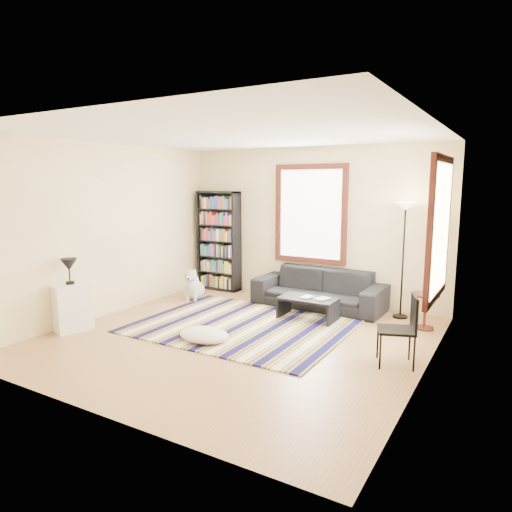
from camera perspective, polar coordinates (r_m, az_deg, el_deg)
The scene contains 21 objects.
floor at distance 6.58m, azimuth -2.23°, elevation -10.55°, with size 5.00×5.00×0.10m, color #A2794A.
ceiling at distance 6.23m, azimuth -2.40°, elevation 15.44°, with size 5.00×5.00×0.10m, color white.
wall_back at distance 8.49m, azimuth 7.00°, elevation 3.91°, with size 5.00×0.10×2.80m, color #FFE6AB.
wall_front at distance 4.34m, azimuth -20.74°, elevation -1.63°, with size 5.00×0.10×2.80m, color #FFE6AB.
wall_left at distance 7.90m, azimuth -18.12°, elevation 3.13°, with size 0.10×5.00×2.80m, color #FFE6AB.
wall_right at distance 5.33m, azimuth 21.46°, elevation 0.24°, with size 0.10×5.00×2.80m, color #FFE6AB.
window_back at distance 8.40m, azimuth 6.81°, elevation 5.22°, with size 1.20×0.06×1.60m, color white.
window_right at distance 6.11m, azimuth 22.01°, elevation 3.16°, with size 0.06×1.20×1.60m, color white.
rug at distance 7.05m, azimuth -1.75°, elevation -8.65°, with size 3.12×2.50×0.02m, color #0B0D3B.
sofa at distance 8.06m, azimuth 7.83°, elevation -4.08°, with size 2.28×0.89×0.66m, color black.
bookshelf at distance 9.27m, azimuth -4.68°, elevation 1.90°, with size 0.90×0.30×2.00m, color black.
coffee_table at distance 7.36m, azimuth 6.52°, elevation -6.56°, with size 0.90×0.50×0.36m, color black.
book_a at distance 7.35m, azimuth 5.83°, elevation -5.03°, with size 0.16×0.22×0.02m, color beige.
book_b at distance 7.30m, azimuth 7.78°, elevation -5.18°, with size 0.17×0.24×0.02m, color beige.
floor_cushion at distance 6.42m, azimuth -6.50°, elevation -9.76°, with size 0.73×0.55×0.18m, color beige.
floor_lamp at distance 7.64m, azimuth 17.89°, elevation -0.61°, with size 0.30×0.30×1.86m, color black, non-canonical shape.
side_table at distance 7.29m, azimuth 20.35°, elevation -6.51°, with size 0.40×0.40×0.54m, color #451A11.
folding_chair at distance 5.75m, azimuth 17.11°, elevation -8.85°, with size 0.42×0.40×0.86m, color black.
white_cabinet at distance 7.29m, azimuth -22.05°, elevation -5.96°, with size 0.38×0.50×0.70m, color white.
table_lamp at distance 7.18m, azimuth -22.31°, elevation -1.79°, with size 0.24×0.24×0.38m, color black, non-canonical shape.
dog at distance 8.61m, azimuth -7.81°, elevation -3.45°, with size 0.43×0.60×0.60m, color silver, non-canonical shape.
Camera 1 is at (3.33, -5.22, 2.17)m, focal length 32.00 mm.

